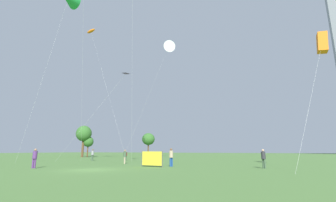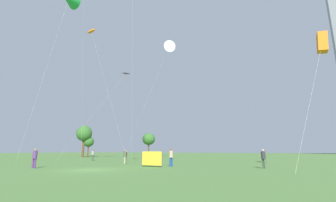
# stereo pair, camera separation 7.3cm
# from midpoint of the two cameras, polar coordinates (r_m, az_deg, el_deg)

# --- Properties ---
(ground) EXTENTS (280.00, 280.00, 0.00)m
(ground) POSITION_cam_midpoint_polar(r_m,az_deg,el_deg) (21.59, -18.72, -16.05)
(ground) COLOR #4C7538
(person_standing_0) EXTENTS (0.41, 0.41, 1.83)m
(person_standing_0) POSITION_cam_midpoint_polar(r_m,az_deg,el_deg) (25.67, -30.49, -11.96)
(person_standing_0) COLOR #593372
(person_standing_0) RESTS_ON ground
(person_standing_1) EXTENTS (0.39, 0.39, 1.77)m
(person_standing_1) POSITION_cam_midpoint_polar(r_m,az_deg,el_deg) (23.80, 22.73, -12.87)
(person_standing_1) COLOR #3F593F
(person_standing_1) RESTS_ON ground
(person_standing_2) EXTENTS (0.34, 0.34, 1.53)m
(person_standing_2) POSITION_cam_midpoint_polar(r_m,az_deg,el_deg) (39.82, -10.54, -13.17)
(person_standing_2) COLOR #3F593F
(person_standing_2) RESTS_ON ground
(person_standing_3) EXTENTS (0.41, 0.41, 1.86)m
(person_standing_3) POSITION_cam_midpoint_polar(r_m,az_deg,el_deg) (39.96, -18.44, -12.49)
(person_standing_3) COLOR #3F593F
(person_standing_3) RESTS_ON ground
(person_standing_4) EXTENTS (0.42, 0.42, 1.88)m
(person_standing_4) POSITION_cam_midpoint_polar(r_m,az_deg,el_deg) (24.70, 0.70, -13.59)
(person_standing_4) COLOR #1E478C
(person_standing_4) RESTS_ON ground
(person_standing_5) EXTENTS (0.39, 0.39, 1.75)m
(person_standing_5) POSITION_cam_midpoint_polar(r_m,az_deg,el_deg) (30.26, -10.84, -13.28)
(person_standing_5) COLOR tan
(person_standing_5) RESTS_ON ground
(kite_flying_0) EXTENTS (12.82, 1.68, 12.92)m
(kite_flying_0) POSITION_cam_midpoint_polar(r_m,az_deg,el_deg) (33.60, -10.74, 6.64)
(kite_flying_0) COLOR silver
(kite_flying_0) RESTS_ON ground
(kite_flying_1) EXTENTS (4.24, 5.02, 12.51)m
(kite_flying_1) POSITION_cam_midpoint_polar(r_m,az_deg,el_deg) (26.09, 34.12, 12.02)
(kite_flying_1) COLOR silver
(kite_flying_1) RESTS_ON ground
(kite_flying_2) EXTENTS (12.58, 3.22, 24.37)m
(kite_flying_2) POSITION_cam_midpoint_polar(r_m,az_deg,el_deg) (49.36, 0.07, 13.35)
(kite_flying_2) COLOR silver
(kite_flying_2) RESTS_ON ground
(kite_flying_3) EXTENTS (13.25, 1.17, 30.26)m
(kite_flying_3) POSITION_cam_midpoint_polar(r_m,az_deg,el_deg) (60.39, -18.78, 16.22)
(kite_flying_3) COLOR silver
(kite_flying_3) RESTS_ON ground
(park_tree_0) EXTENTS (3.81, 3.81, 7.80)m
(park_tree_0) POSITION_cam_midpoint_polar(r_m,az_deg,el_deg) (61.93, -20.38, -7.72)
(park_tree_0) COLOR brown
(park_tree_0) RESTS_ON ground
(park_tree_1) EXTENTS (2.60, 2.60, 5.11)m
(park_tree_1) POSITION_cam_midpoint_polar(r_m,az_deg,el_deg) (62.17, -19.39, -9.62)
(park_tree_1) COLOR brown
(park_tree_1) RESTS_ON ground
(park_tree_2) EXTENTS (3.44, 3.44, 6.26)m
(park_tree_2) POSITION_cam_midpoint_polar(r_m,az_deg,el_deg) (63.02, -4.97, -9.52)
(park_tree_2) COLOR brown
(park_tree_2) RESTS_ON ground
(event_banner) EXTENTS (2.53, 0.29, 1.59)m
(event_banner) POSITION_cam_midpoint_polar(r_m,az_deg,el_deg) (24.14, -4.16, -14.18)
(event_banner) COLOR #4C4C4C
(event_banner) RESTS_ON ground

